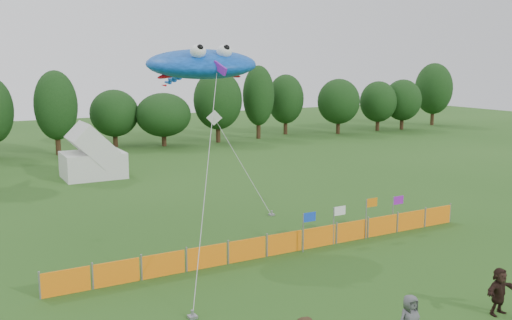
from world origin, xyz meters
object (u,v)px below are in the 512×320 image
spectator_f (499,291)px  stingray_kite (199,64)px  tent_right (93,157)px  barrier_fence (284,243)px

spectator_f → stingray_kite: stingray_kite is taller
tent_right → spectator_f: tent_right is taller
barrier_fence → stingray_kite: stingray_kite is taller
stingray_kite → spectator_f: bearing=-68.8°
barrier_fence → spectator_f: (3.27, -9.31, 0.37)m
barrier_fence → tent_right: bearing=99.4°
barrier_fence → spectator_f: bearing=-70.7°
barrier_fence → stingray_kite: bearing=114.7°
tent_right → barrier_fence: (3.71, -22.38, -1.15)m
tent_right → stingray_kite: 19.09m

